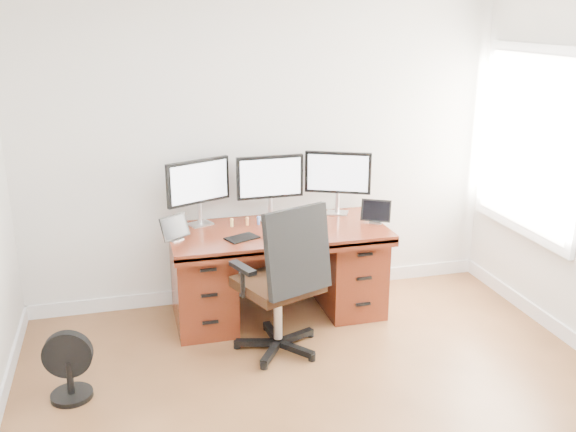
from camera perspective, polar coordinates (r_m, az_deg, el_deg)
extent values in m
cube|color=white|center=(5.31, -2.08, 6.52)|extent=(4.00, 0.10, 2.70)
cube|color=white|center=(5.42, 20.69, 6.16)|extent=(0.04, 1.30, 1.50)
cube|color=white|center=(5.41, 20.52, 6.16)|extent=(0.01, 1.15, 1.35)
cube|color=#5A2112|center=(5.05, -0.87, -1.43)|extent=(1.70, 0.80, 0.05)
cube|color=#5A2112|center=(5.11, -7.56, -5.85)|extent=(0.45, 0.70, 0.70)
cube|color=#5A2112|center=(5.38, 5.36, -4.55)|extent=(0.45, 0.70, 0.70)
cube|color=#45180C|center=(5.40, -1.63, -2.67)|extent=(0.74, 0.03, 0.40)
cylinder|color=black|center=(4.83, -0.89, -11.24)|extent=(0.78, 0.78, 0.09)
cylinder|color=silver|center=(4.71, -0.91, -8.48)|extent=(0.06, 0.06, 0.43)
cube|color=black|center=(4.62, -0.92, -6.07)|extent=(0.66, 0.65, 0.08)
cube|color=black|center=(4.31, 0.87, -3.16)|extent=(0.48, 0.23, 0.59)
cube|color=black|center=(4.39, -4.06, -4.63)|extent=(0.15, 0.27, 0.03)
cube|color=black|center=(4.70, 1.98, -3.05)|extent=(0.15, 0.27, 0.03)
cylinder|color=black|center=(4.52, -18.65, -14.84)|extent=(0.27, 0.27, 0.03)
cylinder|color=black|center=(4.46, -18.82, -13.45)|extent=(0.04, 0.04, 0.22)
cylinder|color=black|center=(4.38, -19.02, -11.67)|extent=(0.32, 0.10, 0.31)
cube|color=silver|center=(5.19, -7.82, -0.69)|extent=(0.22, 0.20, 0.01)
cylinder|color=silver|center=(5.17, -7.86, 0.20)|extent=(0.04, 0.04, 0.18)
cube|color=black|center=(5.09, -7.98, 3.05)|extent=(0.52, 0.25, 0.35)
cube|color=white|center=(5.08, -7.87, 3.00)|extent=(0.46, 0.20, 0.30)
cube|color=silver|center=(5.29, -1.58, -0.19)|extent=(0.18, 0.14, 0.01)
cylinder|color=silver|center=(5.26, -1.58, 0.69)|extent=(0.04, 0.04, 0.18)
cube|color=black|center=(5.19, -1.61, 3.49)|extent=(0.55, 0.05, 0.35)
cube|color=white|center=(5.17, -1.55, 3.44)|extent=(0.50, 0.02, 0.30)
cube|color=silver|center=(5.44, 4.38, 0.29)|extent=(0.22, 0.20, 0.01)
cylinder|color=silver|center=(5.42, 4.40, 1.15)|extent=(0.04, 0.04, 0.18)
cube|color=black|center=(5.35, 4.46, 3.87)|extent=(0.51, 0.26, 0.35)
cube|color=white|center=(5.33, 4.44, 3.82)|extent=(0.45, 0.22, 0.30)
cube|color=silver|center=(4.87, -9.97, -2.04)|extent=(0.13, 0.12, 0.01)
cube|color=black|center=(4.84, -10.03, -1.00)|extent=(0.23, 0.19, 0.17)
cube|color=silver|center=(5.23, 7.82, -0.53)|extent=(0.13, 0.12, 0.01)
cube|color=black|center=(5.21, 7.86, 0.45)|extent=(0.24, 0.18, 0.17)
cube|color=silver|center=(4.86, -0.51, -1.77)|extent=(0.29, 0.20, 0.01)
cube|color=silver|center=(4.92, 2.72, -1.61)|extent=(0.15, 0.15, 0.01)
cube|color=black|center=(4.84, -4.11, -1.95)|extent=(0.28, 0.23, 0.01)
cube|color=black|center=(5.03, -0.79, -1.14)|extent=(0.14, 0.08, 0.01)
cylinder|color=#D5B764|center=(5.11, -5.02, -0.70)|extent=(0.02, 0.02, 0.05)
sphere|color=#D5B764|center=(5.09, -5.03, -0.33)|extent=(0.03, 0.03, 0.03)
cylinder|color=#F3954A|center=(5.13, -3.65, -0.58)|extent=(0.02, 0.02, 0.05)
sphere|color=#F3954A|center=(5.12, -3.66, -0.22)|extent=(0.03, 0.03, 0.03)
cylinder|color=#6488DC|center=(5.14, -2.64, -0.50)|extent=(0.02, 0.02, 0.05)
sphere|color=#6488DC|center=(5.13, -2.64, -0.14)|extent=(0.03, 0.03, 0.03)
cylinder|color=brown|center=(5.19, -0.29, -0.31)|extent=(0.02, 0.02, 0.05)
sphere|color=brown|center=(5.18, -0.29, 0.04)|extent=(0.03, 0.03, 0.03)
cylinder|color=#8759E2|center=(5.23, 1.50, -0.16)|extent=(0.02, 0.02, 0.05)
sphere|color=#8759E2|center=(5.22, 1.50, 0.19)|extent=(0.03, 0.03, 0.03)
cylinder|color=pink|center=(5.26, 2.60, -0.07)|extent=(0.02, 0.02, 0.05)
sphere|color=pink|center=(5.25, 2.60, 0.28)|extent=(0.03, 0.03, 0.03)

